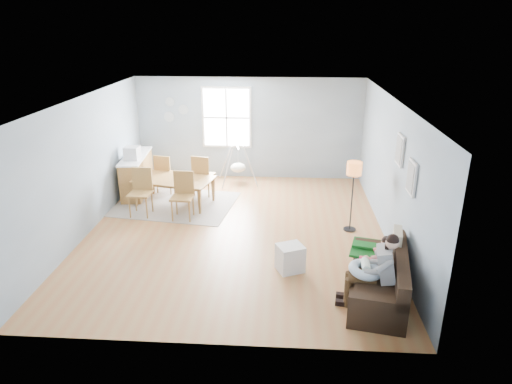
# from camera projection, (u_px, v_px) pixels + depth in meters

# --- Properties ---
(room) EXTENTS (8.40, 9.40, 3.90)m
(room) POSITION_uv_depth(u_px,v_px,m) (234.00, 114.00, 8.53)
(room) COLOR #B06E3E
(window) EXTENTS (1.32, 0.08, 1.62)m
(window) POSITION_uv_depth(u_px,v_px,m) (227.00, 118.00, 12.07)
(window) COLOR silver
(window) RESTS_ON room
(pictures) EXTENTS (0.05, 1.34, 0.74)m
(pictures) POSITION_uv_depth(u_px,v_px,m) (405.00, 163.00, 7.57)
(pictures) COLOR silver
(pictures) RESTS_ON room
(wall_plates) EXTENTS (0.67, 0.02, 0.66)m
(wall_plates) POSITION_uv_depth(u_px,v_px,m) (174.00, 110.00, 12.10)
(wall_plates) COLOR #98A9B7
(wall_plates) RESTS_ON room
(sofa) EXTENTS (1.15, 2.01, 0.77)m
(sofa) POSITION_uv_depth(u_px,v_px,m) (381.00, 282.00, 7.08)
(sofa) COLOR black
(sofa) RESTS_ON room
(green_throw) EXTENTS (1.02, 0.91, 0.04)m
(green_throw) POSITION_uv_depth(u_px,v_px,m) (378.00, 250.00, 7.59)
(green_throw) COLOR #155F1C
(green_throw) RESTS_ON sofa
(beige_pillow) EXTENTS (0.23, 0.49, 0.47)m
(beige_pillow) POSITION_uv_depth(u_px,v_px,m) (397.00, 244.00, 7.33)
(beige_pillow) COLOR tan
(beige_pillow) RESTS_ON sofa
(father) EXTENTS (0.89, 0.46, 1.22)m
(father) POSITION_uv_depth(u_px,v_px,m) (375.00, 268.00, 6.73)
(father) COLOR gray
(father) RESTS_ON sofa
(nursing_pillow) EXTENTS (0.61, 0.60, 0.20)m
(nursing_pillow) POSITION_uv_depth(u_px,v_px,m) (365.00, 270.00, 6.78)
(nursing_pillow) COLOR #C6E2F8
(nursing_pillow) RESTS_ON father
(infant) EXTENTS (0.15, 0.36, 0.13)m
(infant) POSITION_uv_depth(u_px,v_px,m) (366.00, 264.00, 6.78)
(infant) COLOR silver
(infant) RESTS_ON nursing_pillow
(toddler) EXTENTS (0.53, 0.35, 0.79)m
(toddler) POSITION_uv_depth(u_px,v_px,m) (379.00, 254.00, 7.12)
(toddler) COLOR silver
(toddler) RESTS_ON sofa
(floor_lamp) EXTENTS (0.29, 0.29, 1.47)m
(floor_lamp) POSITION_uv_depth(u_px,v_px,m) (354.00, 174.00, 9.02)
(floor_lamp) COLOR black
(floor_lamp) RESTS_ON room
(storage_cube) EXTENTS (0.54, 0.52, 0.47)m
(storage_cube) POSITION_uv_depth(u_px,v_px,m) (290.00, 258.00, 7.85)
(storage_cube) COLOR white
(storage_cube) RESTS_ON room
(rug) EXTENTS (2.96, 2.41, 0.01)m
(rug) POSITION_uv_depth(u_px,v_px,m) (175.00, 204.00, 10.76)
(rug) COLOR #9B958D
(rug) RESTS_ON room
(dining_table) EXTENTS (1.96, 1.37, 0.63)m
(dining_table) POSITION_uv_depth(u_px,v_px,m) (174.00, 192.00, 10.66)
(dining_table) COLOR brown
(dining_table) RESTS_ON rug
(chair_sw) EXTENTS (0.49, 0.49, 1.04)m
(chair_sw) POSITION_uv_depth(u_px,v_px,m) (141.00, 188.00, 10.04)
(chair_sw) COLOR olive
(chair_sw) RESTS_ON rug
(chair_se) EXTENTS (0.48, 0.48, 1.03)m
(chair_se) POSITION_uv_depth(u_px,v_px,m) (183.00, 192.00, 9.86)
(chair_se) COLOR olive
(chair_se) RESTS_ON rug
(chair_nw) EXTENTS (0.53, 0.53, 0.99)m
(chair_nw) POSITION_uv_depth(u_px,v_px,m) (165.00, 171.00, 11.27)
(chair_nw) COLOR olive
(chair_nw) RESTS_ON rug
(chair_ne) EXTENTS (0.55, 0.55, 1.03)m
(chair_ne) POSITION_uv_depth(u_px,v_px,m) (202.00, 173.00, 11.07)
(chair_ne) COLOR olive
(chair_ne) RESTS_ON rug
(counter) EXTENTS (0.66, 1.76, 0.96)m
(counter) POSITION_uv_depth(u_px,v_px,m) (137.00, 174.00, 11.32)
(counter) COLOR brown
(counter) RESTS_ON room
(monitor) EXTENTS (0.34, 0.32, 0.31)m
(monitor) POSITION_uv_depth(u_px,v_px,m) (132.00, 153.00, 10.80)
(monitor) COLOR silver
(monitor) RESTS_ON counter
(baby_swing) EXTENTS (1.13, 1.14, 0.97)m
(baby_swing) POSITION_uv_depth(u_px,v_px,m) (238.00, 167.00, 12.03)
(baby_swing) COLOR silver
(baby_swing) RESTS_ON room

